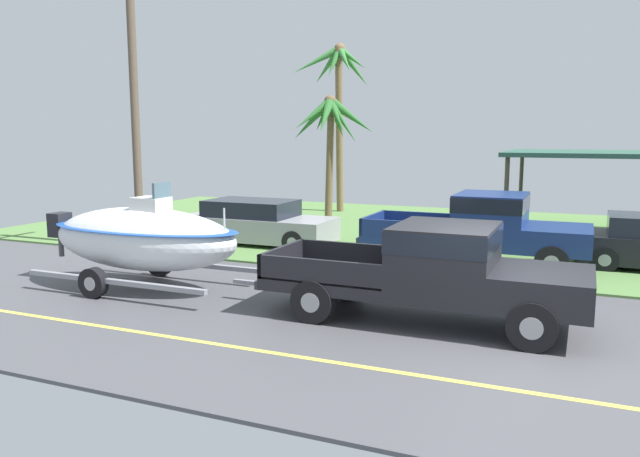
% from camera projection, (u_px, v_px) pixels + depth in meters
% --- Properties ---
extents(ground, '(36.00, 22.00, 0.11)m').
position_uv_depth(ground, '(538.00, 254.00, 17.73)').
color(ground, '#4C4C51').
extents(pickup_truck_towing, '(5.98, 1.99, 1.81)m').
position_uv_depth(pickup_truck_towing, '(442.00, 269.00, 11.09)').
color(pickup_truck_towing, black).
rests_on(pickup_truck_towing, ground).
extents(boat_on_trailer, '(5.80, 2.43, 2.37)m').
position_uv_depth(boat_on_trailer, '(143.00, 238.00, 13.66)').
color(boat_on_trailer, gray).
rests_on(boat_on_trailer, ground).
extents(parked_pickup_background, '(5.90, 2.12, 1.88)m').
position_uv_depth(parked_pickup_background, '(489.00, 226.00, 16.03)').
color(parked_pickup_background, navy).
rests_on(parked_pickup_background, ground).
extents(parked_sedan_near, '(4.73, 1.93, 1.38)m').
position_uv_depth(parked_sedan_near, '(256.00, 223.00, 19.17)').
color(parked_sedan_near, '#99999E').
rests_on(parked_sedan_near, ground).
extents(carport_awning, '(7.73, 5.03, 2.84)m').
position_uv_depth(carport_awning, '(635.00, 156.00, 19.55)').
color(carport_awning, '#4C4238').
rests_on(carport_awning, ground).
extents(palm_tree_mid, '(3.09, 2.48, 7.16)m').
position_uv_depth(palm_tree_mid, '(338.00, 81.00, 26.21)').
color(palm_tree_mid, brown).
rests_on(palm_tree_mid, ground).
extents(palm_tree_far_left, '(3.14, 2.95, 4.85)m').
position_uv_depth(palm_tree_far_left, '(331.00, 124.00, 23.59)').
color(palm_tree_far_left, brown).
rests_on(palm_tree_far_left, ground).
extents(utility_pole, '(0.24, 1.80, 8.17)m').
position_uv_depth(utility_pole, '(135.00, 104.00, 17.81)').
color(utility_pole, brown).
rests_on(utility_pole, ground).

